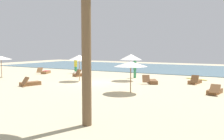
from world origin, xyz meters
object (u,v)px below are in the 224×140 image
umbrella_1 (79,57)px  lounger_5 (152,81)px  lounger_4 (30,83)px  surfboard (196,79)px  person_1 (135,68)px  lounger_2 (80,75)px  lounger_0 (45,72)px  umbrella_0 (1,58)px  lounger_1 (195,82)px  dog (75,73)px  lounger_3 (215,91)px  umbrella_3 (131,64)px  umbrella_2 (131,57)px  person_3 (76,66)px

umbrella_1 → lounger_5: (6.00, 1.56, -1.85)m
lounger_4 → surfboard: size_ratio=0.76×
umbrella_1 → person_1: bearing=53.3°
lounger_2 → lounger_5: bearing=-9.8°
lounger_0 → lounger_5: (13.08, -1.68, -0.01)m
umbrella_0 → umbrella_1: (8.32, 1.37, 0.15)m
lounger_1 → surfboard: 2.95m
lounger_0 → dog: (3.39, 0.92, -0.01)m
umbrella_1 → lounger_4: bearing=-111.1°
umbrella_0 → lounger_1: bearing=14.6°
lounger_3 → dog: size_ratio=2.66×
lounger_0 → person_1: size_ratio=0.98×
umbrella_0 → umbrella_1: size_ratio=0.92×
lounger_2 → umbrella_0: bearing=-145.1°
dog → lounger_4: bearing=-75.6°
umbrella_3 → lounger_1: umbrella_3 is taller
dog → surfboard: 12.33m
lounger_5 → umbrella_2: bearing=156.8°
person_3 → lounger_3: bearing=-21.6°
surfboard → lounger_2: bearing=-163.8°
umbrella_1 → umbrella_3: bearing=-25.8°
lounger_4 → person_3: bearing=106.8°
person_3 → umbrella_0: bearing=-121.3°
umbrella_3 → umbrella_0: bearing=173.5°
lounger_3 → lounger_4: size_ratio=1.00×
umbrella_0 → umbrella_2: umbrella_2 is taller
umbrella_3 → person_3: umbrella_3 is taller
lounger_4 → lounger_5: bearing=36.6°
lounger_2 → lounger_4: bearing=-85.6°
lounger_5 → person_3: 10.98m
dog → umbrella_1: bearing=-48.4°
umbrella_3 → person_1: bearing=112.6°
lounger_4 → lounger_5: (7.57, 5.63, -0.00)m
umbrella_3 → surfboard: umbrella_3 is taller
lounger_1 → dog: (-12.68, 1.04, -0.01)m
lounger_2 → lounger_3: bearing=-16.5°
umbrella_3 → umbrella_2: bearing=115.3°
umbrella_1 → lounger_0: bearing=155.4°
lounger_2 → dog: size_ratio=2.62×
person_3 → surfboard: bearing=3.9°
lounger_0 → person_1: 10.39m
umbrella_1 → surfboard: 10.60m
umbrella_2 → umbrella_3: 6.21m
lounger_1 → lounger_5: (-2.99, -1.56, -0.00)m
umbrella_1 → lounger_0: 8.00m
lounger_5 → surfboard: (2.50, 4.47, -0.14)m
umbrella_2 → umbrella_0: bearing=-161.8°
lounger_3 → lounger_5: bearing=153.7°
lounger_1 → dog: lounger_1 is taller
umbrella_0 → umbrella_1: umbrella_1 is taller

